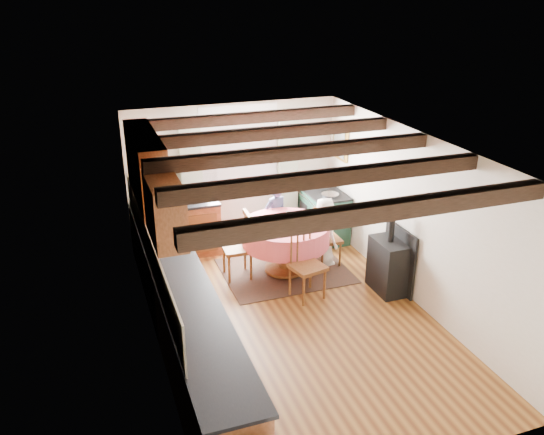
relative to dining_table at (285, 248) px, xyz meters
name	(u,v)px	position (x,y,z in m)	size (l,w,h in m)	color
floor	(292,317)	(-0.38, -1.26, -0.41)	(3.60, 5.50, 0.00)	#905B24
ceiling	(294,145)	(-0.38, -1.26, 1.99)	(3.60, 5.50, 0.00)	white
wall_back	(234,173)	(-0.38, 1.49, 0.79)	(3.60, 0.00, 2.40)	silver
wall_front	(412,365)	(-0.38, -4.01, 0.79)	(3.60, 0.00, 2.40)	silver
wall_left	(151,258)	(-2.18, -1.26, 0.79)	(0.00, 5.50, 2.40)	silver
wall_right	(415,218)	(1.42, -1.26, 0.79)	(0.00, 5.50, 2.40)	silver
beam_a	(378,212)	(-0.38, -3.26, 1.90)	(3.60, 0.16, 0.16)	#3A261B
beam_b	(330,178)	(-0.38, -2.26, 1.90)	(3.60, 0.16, 0.16)	#3A261B
beam_c	(294,153)	(-0.38, -1.26, 1.90)	(3.60, 0.16, 0.16)	#3A261B
beam_d	(267,133)	(-0.38, -0.26, 1.90)	(3.60, 0.16, 0.16)	#3A261B
beam_e	(246,118)	(-0.38, 0.74, 1.90)	(3.60, 0.16, 0.16)	#3A261B
splash_left	(149,247)	(-2.16, -0.96, 0.79)	(0.02, 4.50, 0.55)	beige
splash_back	(176,180)	(-1.38, 1.47, 0.79)	(1.40, 0.02, 0.55)	beige
base_cabinet_left	(180,309)	(-1.88, -1.26, 0.03)	(0.60, 5.30, 0.88)	#A05B33
base_cabinet_back	(179,229)	(-1.43, 1.19, 0.03)	(1.30, 0.60, 0.88)	#A05B33
worktop_left	(179,276)	(-1.86, -1.26, 0.49)	(0.64, 5.30, 0.04)	black
worktop_back	(177,204)	(-1.43, 1.17, 0.49)	(1.30, 0.64, 0.04)	black
wall_cabinet_glass	(146,167)	(-2.01, -0.06, 1.54)	(0.34, 1.80, 0.90)	#A05B33
wall_cabinet_solid	(165,210)	(-2.01, -1.56, 1.49)	(0.34, 0.90, 0.70)	#A05B33
window_frame	(239,150)	(-0.28, 1.48, 1.19)	(1.34, 0.03, 1.54)	white
window_pane	(239,150)	(-0.28, 1.48, 1.19)	(1.20, 0.01, 1.40)	white
curtain_left	(192,186)	(-1.13, 1.39, 0.69)	(0.35, 0.10, 2.10)	#B7D69E
curtain_right	(288,175)	(0.57, 1.39, 0.69)	(0.35, 0.10, 2.10)	#B7D69E
curtain_rod	(240,116)	(-0.28, 1.39, 1.79)	(0.03, 0.03, 2.00)	black
wall_picture	(341,142)	(1.39, 1.04, 1.29)	(0.04, 0.50, 0.60)	gold
wall_plate	(292,140)	(0.67, 1.46, 1.29)	(0.30, 0.30, 0.02)	silver
rug	(285,271)	(0.00, 0.00, -0.40)	(1.92, 1.49, 0.01)	#462B1D
dining_table	(285,248)	(0.00, 0.00, 0.00)	(1.35, 1.35, 0.82)	#EB5B61
chair_near	(308,264)	(0.02, -0.83, 0.12)	(0.45, 0.47, 1.05)	brown
chair_left	(237,246)	(-0.75, 0.09, 0.11)	(0.44, 0.46, 1.03)	brown
chair_right	(328,237)	(0.73, 0.02, 0.06)	(0.40, 0.42, 0.94)	brown
aga_range	(324,215)	(1.09, 0.96, 0.03)	(0.62, 0.96, 0.88)	#1D4535
cast_iron_stove	(389,252)	(1.20, -1.05, 0.21)	(0.37, 0.62, 1.24)	black
child_far	(275,218)	(0.10, 0.73, 0.20)	(0.44, 0.29, 1.22)	#373B5B
child_right	(324,232)	(0.67, 0.04, 0.15)	(0.55, 0.36, 1.12)	white
bowl_a	(264,224)	(-0.33, 0.03, 0.43)	(0.19, 0.19, 0.05)	silver
bowl_b	(292,225)	(0.04, -0.14, 0.44)	(0.19, 0.19, 0.06)	silver
cup	(288,215)	(0.13, 0.22, 0.45)	(0.10, 0.10, 0.09)	silver
canister_tall	(157,195)	(-1.73, 1.26, 0.64)	(0.15, 0.15, 0.26)	#262628
canister_wide	(179,196)	(-1.38, 1.23, 0.60)	(0.16, 0.16, 0.18)	#262628
canister_slim	(199,193)	(-1.08, 1.13, 0.65)	(0.10, 0.10, 0.28)	#262628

